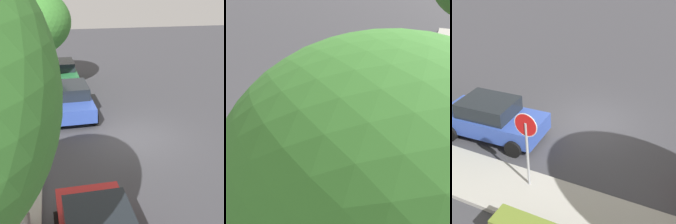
{
  "view_description": "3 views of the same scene",
  "coord_description": "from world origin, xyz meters",
  "views": [
    {
      "loc": [
        -12.75,
        3.23,
        6.57
      ],
      "look_at": [
        1.19,
        0.79,
        0.75
      ],
      "focal_mm": 55.0,
      "sensor_mm": 36.0,
      "label": 1
    },
    {
      "loc": [
        9.61,
        4.93,
        6.85
      ],
      "look_at": [
        0.64,
        1.26,
        0.73
      ],
      "focal_mm": 45.0,
      "sensor_mm": 36.0,
      "label": 2
    },
    {
      "loc": [
        -4.19,
        11.38,
        7.42
      ],
      "look_at": [
        0.65,
        1.18,
        0.96
      ],
      "focal_mm": 55.0,
      "sensor_mm": 36.0,
      "label": 3
    }
  ],
  "objects": [
    {
      "name": "stop_sign",
      "position": [
        0.3,
        4.43,
        1.83
      ],
      "size": [
        0.75,
        0.08,
        2.68
      ],
      "color": "gray",
      "rests_on": "ground_plane"
    },
    {
      "name": "sidewalk_curb",
      "position": [
        0.0,
        4.86,
        0.07
      ],
      "size": [
        32.0,
        2.02,
        0.14
      ],
      "primitive_type": "cube",
      "color": "#9E9B93",
      "rests_on": "ground_plane"
    },
    {
      "name": "parked_car_blue",
      "position": [
        3.06,
        2.46,
        0.77
      ],
      "size": [
        4.1,
        2.21,
        1.51
      ],
      "color": "#2D479E",
      "rests_on": "ground_plane"
    },
    {
      "name": "ground_plane",
      "position": [
        0.0,
        0.0,
        0.0
      ],
      "size": [
        60.0,
        60.0,
        0.0
      ],
      "primitive_type": "plane",
      "color": "#38383D"
    }
  ]
}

